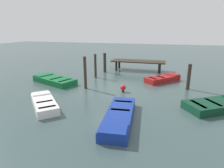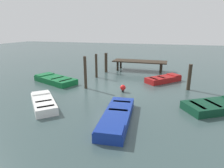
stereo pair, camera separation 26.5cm
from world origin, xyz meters
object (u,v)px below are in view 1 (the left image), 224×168
(dock_segment, at_px, (138,62))
(rowboat_white, at_px, (44,103))
(mooring_piling_near_right, at_px, (95,66))
(mooring_piling_mid_right, at_px, (105,63))
(mooring_piling_center, at_px, (189,77))
(rowboat_dark_green, at_px, (217,105))
(marker_buoy, at_px, (123,88))
(rowboat_red, at_px, (163,79))
(rowboat_blue, at_px, (119,116))
(mooring_piling_near_left, at_px, (85,73))
(rowboat_green, at_px, (54,80))

(dock_segment, bearing_deg, rowboat_white, -107.51)
(rowboat_white, xyz_separation_m, mooring_piling_near_right, (0.33, 6.62, 0.75))
(mooring_piling_mid_right, relative_size, mooring_piling_center, 1.04)
(rowboat_dark_green, relative_size, marker_buoy, 7.21)
(rowboat_white, height_order, mooring_piling_near_right, mooring_piling_near_right)
(rowboat_red, height_order, rowboat_white, same)
(mooring_piling_near_right, relative_size, mooring_piling_mid_right, 1.09)
(mooring_piling_center, bearing_deg, mooring_piling_near_right, 169.23)
(rowboat_red, bearing_deg, mooring_piling_center, -90.64)
(rowboat_blue, bearing_deg, marker_buoy, -175.15)
(dock_segment, distance_m, mooring_piling_center, 6.51)
(rowboat_red, distance_m, marker_buoy, 4.06)
(rowboat_blue, xyz_separation_m, mooring_piling_near_left, (-3.33, 4.01, 0.87))
(rowboat_red, relative_size, rowboat_blue, 0.72)
(rowboat_white, height_order, mooring_piling_center, mooring_piling_center)
(mooring_piling_near_left, height_order, mooring_piling_center, mooring_piling_near_left)
(rowboat_green, distance_m, mooring_piling_mid_right, 5.18)
(dock_segment, xyz_separation_m, rowboat_red, (2.42, -3.49, -0.62))
(dock_segment, relative_size, marker_buoy, 10.56)
(dock_segment, distance_m, rowboat_blue, 10.81)
(dock_segment, height_order, rowboat_blue, dock_segment)
(rowboat_white, bearing_deg, rowboat_red, -83.10)
(rowboat_green, height_order, rowboat_dark_green, same)
(rowboat_blue, relative_size, mooring_piling_mid_right, 2.19)
(rowboat_red, xyz_separation_m, mooring_piling_near_left, (-4.97, -3.27, 0.87))
(mooring_piling_near_right, relative_size, mooring_piling_center, 1.13)
(rowboat_green, xyz_separation_m, rowboat_blue, (6.17, -4.66, -0.00))
(dock_segment, xyz_separation_m, rowboat_dark_green, (5.22, -8.13, -0.62))
(rowboat_blue, distance_m, mooring_piling_near_right, 8.03)
(dock_segment, relative_size, mooring_piling_mid_right, 2.84)
(rowboat_red, height_order, marker_buoy, marker_buoy)
(rowboat_green, xyz_separation_m, rowboat_white, (2.07, -4.24, 0.00))
(rowboat_red, bearing_deg, mooring_piling_near_left, 165.94)
(rowboat_red, height_order, rowboat_blue, same)
(rowboat_dark_green, height_order, mooring_piling_near_right, mooring_piling_near_right)
(mooring_piling_near_right, height_order, marker_buoy, mooring_piling_near_right)
(dock_segment, relative_size, rowboat_green, 1.34)
(rowboat_blue, xyz_separation_m, marker_buoy, (-0.73, 3.97, 0.07))
(mooring_piling_center, distance_m, marker_buoy, 4.43)
(rowboat_dark_green, xyz_separation_m, mooring_piling_mid_right, (-8.07, 6.50, 0.68))
(rowboat_white, height_order, mooring_piling_near_left, mooring_piling_near_left)
(rowboat_green, xyz_separation_m, rowboat_red, (7.80, 2.61, 0.00))
(rowboat_blue, relative_size, mooring_piling_near_right, 2.01)
(rowboat_white, bearing_deg, mooring_piling_center, -97.71)
(rowboat_red, relative_size, rowboat_white, 1.02)
(dock_segment, xyz_separation_m, marker_buoy, (0.06, -6.79, -0.55))
(rowboat_white, xyz_separation_m, marker_buoy, (3.37, 3.54, 0.07))
(rowboat_green, distance_m, rowboat_blue, 7.73)
(mooring_piling_center, bearing_deg, marker_buoy, -156.71)
(mooring_piling_near_left, xyz_separation_m, mooring_piling_center, (6.64, 1.70, -0.23))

